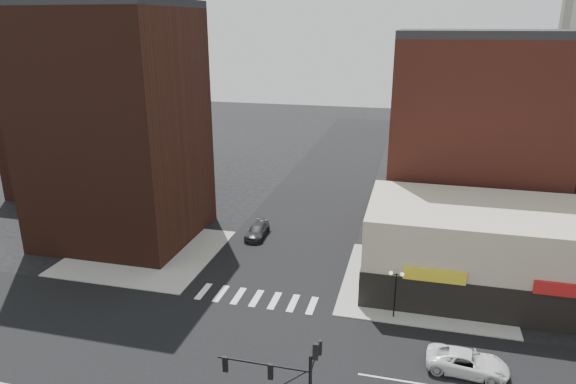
% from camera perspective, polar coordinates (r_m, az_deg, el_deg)
% --- Properties ---
extents(ground, '(240.00, 240.00, 0.00)m').
position_cam_1_polar(ground, '(40.54, -7.06, -17.32)').
color(ground, black).
rests_on(ground, ground).
extents(road_ew, '(200.00, 14.00, 0.02)m').
position_cam_1_polar(road_ew, '(40.53, -7.06, -17.31)').
color(road_ew, black).
rests_on(road_ew, ground).
extents(road_ns, '(14.00, 200.00, 0.02)m').
position_cam_1_polar(road_ns, '(40.53, -7.06, -17.31)').
color(road_ns, black).
rests_on(road_ns, ground).
extents(sidewalk_nw, '(15.00, 15.00, 0.12)m').
position_cam_1_polar(sidewalk_nw, '(57.54, -15.48, -6.46)').
color(sidewalk_nw, gray).
rests_on(sidewalk_nw, ground).
extents(sidewalk_ne, '(15.00, 15.00, 0.12)m').
position_cam_1_polar(sidewalk_ne, '(50.79, 14.89, -9.87)').
color(sidewalk_ne, gray).
rests_on(sidewalk_ne, ground).
extents(building_nw, '(16.00, 15.00, 25.00)m').
position_cam_1_polar(building_nw, '(59.35, -18.44, 6.68)').
color(building_nw, '#371A11').
rests_on(building_nw, ground).
extents(building_nw_low, '(20.00, 18.00, 12.00)m').
position_cam_1_polar(building_nw_low, '(80.36, -20.04, 4.62)').
color(building_nw_low, '#371A11').
rests_on(building_nw_low, ground).
extents(building_ne_midrise, '(18.00, 15.00, 22.00)m').
position_cam_1_polar(building_ne_midrise, '(61.63, 19.91, 5.50)').
color(building_ne_midrise, maroon).
rests_on(building_ne_midrise, ground).
extents(building_ne_row, '(24.20, 12.20, 8.00)m').
position_cam_1_polar(building_ne_row, '(50.50, 22.61, -6.80)').
color(building_ne_row, '#B8AB92').
rests_on(building_ne_row, ground).
extents(traffic_signal, '(5.59, 3.09, 7.77)m').
position_cam_1_polar(traffic_signal, '(29.80, 0.70, -20.24)').
color(traffic_signal, black).
rests_on(traffic_signal, ground).
extents(street_lamp_ne, '(1.22, 0.32, 4.16)m').
position_cam_1_polar(street_lamp_ne, '(43.50, 11.90, -9.83)').
color(street_lamp_ne, black).
rests_on(street_lamp_ne, sidewalk_ne).
extents(white_suv, '(5.82, 3.05, 1.56)m').
position_cam_1_polar(white_suv, '(40.10, 19.30, -17.43)').
color(white_suv, silver).
rests_on(white_suv, ground).
extents(dark_sedan_north, '(2.19, 5.10, 1.46)m').
position_cam_1_polar(dark_sedan_north, '(59.28, -3.43, -4.32)').
color(dark_sedan_north, black).
rests_on(dark_sedan_north, ground).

